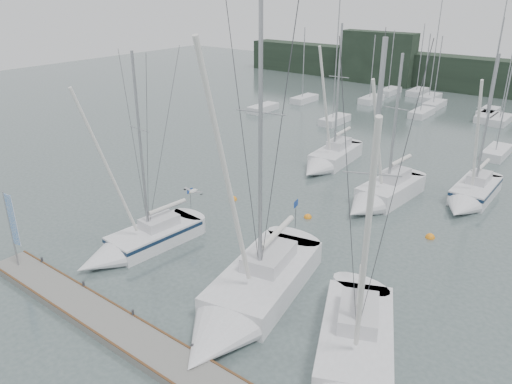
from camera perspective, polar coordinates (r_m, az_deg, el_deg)
ground at (r=26.53m, az=-4.06°, el=-12.00°), size 160.00×160.00×0.00m
dock at (r=23.73m, az=-12.49°, el=-16.82°), size 24.00×2.00×0.40m
far_building_left at (r=84.31m, az=13.68°, el=14.68°), size 12.00×3.00×8.00m
sailboat_near_left at (r=31.09m, az=-13.83°, el=-5.90°), size 3.25×8.63×12.68m
sailboat_near_center at (r=24.96m, az=-1.54°, el=-12.75°), size 5.75×11.94×16.63m
sailboat_near_right at (r=21.83m, az=11.06°, el=-19.56°), size 6.88×10.30×14.54m
sailboat_mid_b at (r=44.55m, az=8.20°, el=3.58°), size 3.27×8.86×12.89m
sailboat_mid_c at (r=37.68m, az=13.95°, el=-0.49°), size 3.35×8.64×11.57m
sailboat_mid_d at (r=39.98m, az=23.27°, el=-0.46°), size 2.57×7.92×11.52m
buoy_a at (r=34.95m, az=5.93°, el=-2.93°), size 0.55×0.55×0.55m
buoy_b at (r=34.02m, az=19.26°, el=-4.96°), size 0.60×0.60×0.60m
buoy_c at (r=37.61m, az=-2.64°, el=-0.89°), size 0.60×0.60×0.60m
dock_banner at (r=30.15m, az=-26.12°, el=-3.25°), size 0.69×0.13×4.51m
seagull at (r=23.44m, az=-7.20°, el=0.10°), size 1.04×0.46×0.21m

